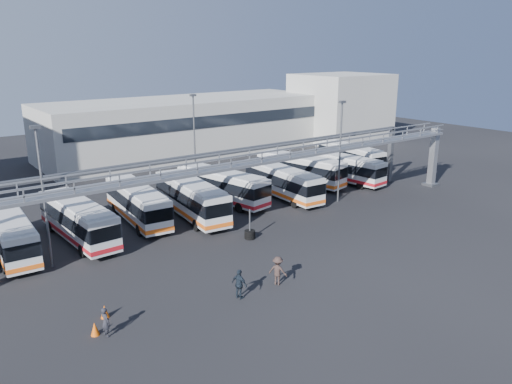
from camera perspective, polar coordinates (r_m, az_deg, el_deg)
ground at (r=39.24m, az=4.36°, el=-6.60°), size 140.00×140.00×0.00m
gantry at (r=41.91m, az=-0.75°, el=2.85°), size 51.40×5.15×7.10m
warehouse at (r=75.23m, az=-7.84°, el=7.48°), size 42.00×14.00×8.00m
building_right at (r=86.19m, az=9.64°, el=9.50°), size 14.00×12.00×11.00m
light_pole_left at (r=37.23m, az=-23.16°, el=0.17°), size 0.70×0.35×10.21m
light_pole_mid at (r=50.47m, az=9.60°, el=5.17°), size 0.70×0.35×10.21m
light_pole_back at (r=57.31m, az=-7.07°, el=6.57°), size 0.70×0.35×10.21m
bus_1 at (r=41.90m, az=-26.23°, el=-4.25°), size 2.89×10.42×3.13m
bus_2 at (r=42.82m, az=-19.68°, el=-2.93°), size 3.13×11.06×3.32m
bus_3 at (r=45.96m, az=-13.41°, el=-1.15°), size 3.43×11.02×3.29m
bus_4 at (r=46.28m, az=-7.42°, el=-0.60°), size 3.77×11.57×3.45m
bus_5 at (r=50.28m, az=-3.89°, el=0.77°), size 4.58×11.25×3.33m
bus_6 at (r=51.91m, az=3.12°, el=1.22°), size 3.06×10.78×3.24m
bus_7 at (r=57.27m, az=5.08°, el=2.67°), size 4.70×11.33×3.35m
bus_8 at (r=59.00m, az=9.92°, el=2.79°), size 3.52×10.65×3.17m
bus_9 at (r=65.39m, az=10.75°, el=4.06°), size 3.68×10.71×3.19m
pedestrian_a at (r=29.10m, az=-16.82°, el=-14.03°), size 0.51×0.69×1.70m
pedestrian_c at (r=33.36m, az=2.50°, el=-8.97°), size 1.28×1.47×1.98m
pedestrian_d at (r=31.61m, az=-1.91°, el=-10.49°), size 0.78×1.23×1.95m
cone_left at (r=29.58m, az=-17.94°, el=-14.64°), size 0.54×0.54×0.77m
cone_right at (r=31.09m, az=-16.90°, el=-12.92°), size 0.51×0.51×0.80m
tire_stack at (r=41.17m, az=-0.71°, el=-4.79°), size 0.89×0.89×2.54m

